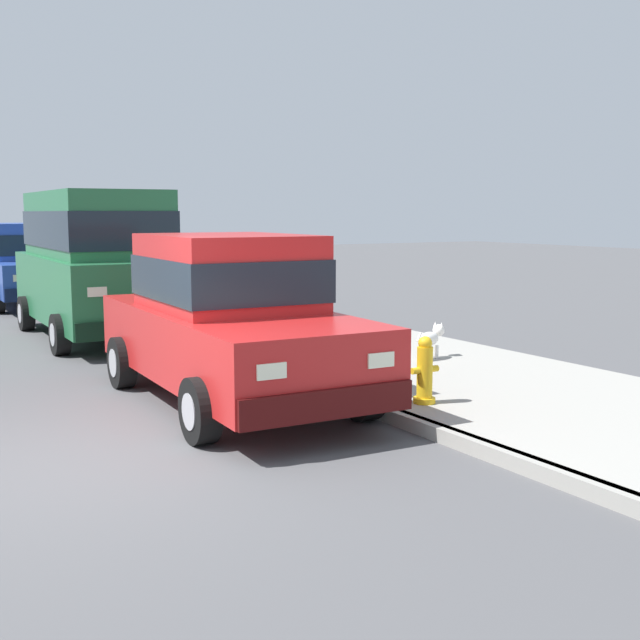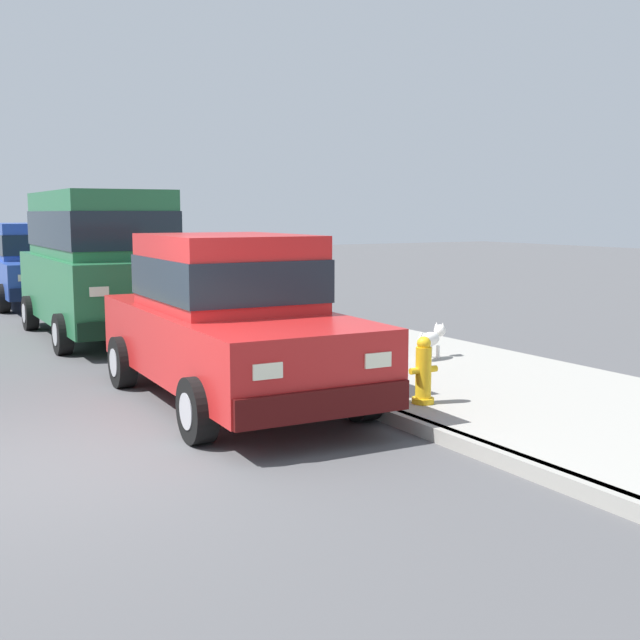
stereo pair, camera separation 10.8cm
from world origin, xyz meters
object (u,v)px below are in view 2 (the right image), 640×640
object	(u,v)px
car_green_van	(99,257)
fire_hydrant	(423,372)
car_red_sedan	(229,317)
car_blue_sedan	(34,263)
dog_white	(432,338)

from	to	relation	value
car_green_van	fire_hydrant	world-z (taller)	car_green_van
fire_hydrant	car_red_sedan	bearing A→B (deg)	132.72
car_blue_sedan	dog_white	world-z (taller)	car_blue_sedan
car_green_van	car_blue_sedan	world-z (taller)	car_green_van
car_red_sedan	dog_white	distance (m)	3.32
fire_hydrant	dog_white	bearing A→B (deg)	50.12
car_blue_sedan	fire_hydrant	size ratio (longest dim) A/B	6.40
car_red_sedan	car_green_van	bearing A→B (deg)	89.86
dog_white	fire_hydrant	bearing A→B (deg)	-129.88
car_red_sedan	fire_hydrant	world-z (taller)	car_red_sedan
car_red_sedan	dog_white	bearing A→B (deg)	7.49
car_blue_sedan	dog_white	distance (m)	11.53
car_red_sedan	car_blue_sedan	size ratio (longest dim) A/B	1.00
car_green_van	car_blue_sedan	xyz separation A→B (m)	(-0.00, 5.88, -0.41)
car_red_sedan	fire_hydrant	distance (m)	2.29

